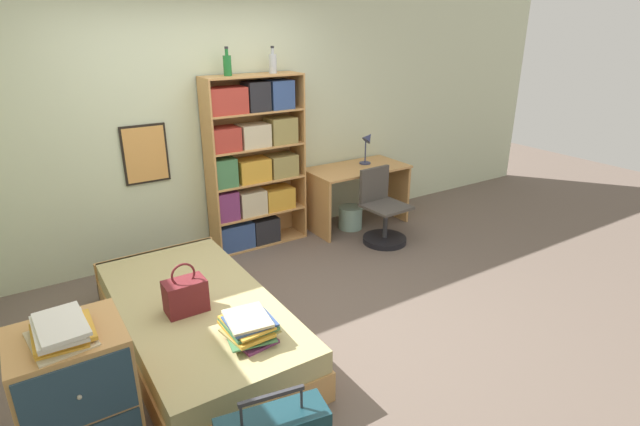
{
  "coord_description": "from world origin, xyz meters",
  "views": [
    {
      "loc": [
        -1.61,
        -3.16,
        2.29
      ],
      "look_at": [
        0.56,
        0.21,
        0.75
      ],
      "focal_mm": 28.0,
      "sensor_mm": 36.0,
      "label": 1
    }
  ],
  "objects": [
    {
      "name": "ground_plane",
      "position": [
        0.0,
        0.0,
        0.0
      ],
      "size": [
        14.0,
        14.0,
        0.0
      ],
      "primitive_type": "plane",
      "color": "#66564C"
    },
    {
      "name": "book_stack_on_bed",
      "position": [
        -0.53,
        -0.62,
        0.46
      ],
      "size": [
        0.35,
        0.38,
        0.15
      ],
      "color": "#7A336B",
      "rests_on": "bed"
    },
    {
      "name": "bookcase",
      "position": [
        0.52,
        1.45,
        0.89
      ],
      "size": [
        1.03,
        0.32,
        1.8
      ],
      "color": "tan",
      "rests_on": "ground_plane"
    },
    {
      "name": "desk_chair",
      "position": [
        1.72,
        0.74,
        0.25
      ],
      "size": [
        0.48,
        0.48,
        0.81
      ],
      "color": "black",
      "rests_on": "ground_plane"
    },
    {
      "name": "handbag",
      "position": [
        -0.76,
        -0.09,
        0.51
      ],
      "size": [
        0.28,
        0.18,
        0.37
      ],
      "color": "maroon",
      "rests_on": "bed"
    },
    {
      "name": "wall_back",
      "position": [
        -0.0,
        1.66,
        1.3
      ],
      "size": [
        10.0,
        0.09,
        2.6
      ],
      "color": "beige",
      "rests_on": "ground_plane"
    },
    {
      "name": "dresser",
      "position": [
        -1.55,
        -0.63,
        0.4
      ],
      "size": [
        0.56,
        0.53,
        0.79
      ],
      "color": "tan",
      "rests_on": "ground_plane"
    },
    {
      "name": "waste_bin",
      "position": [
        1.65,
        1.24,
        0.13
      ],
      "size": [
        0.28,
        0.28,
        0.26
      ],
      "color": "#99C1B2",
      "rests_on": "ground_plane"
    },
    {
      "name": "bottle_brown",
      "position": [
        0.79,
        1.45,
        1.9
      ],
      "size": [
        0.08,
        0.08,
        0.26
      ],
      "color": "#B7BCC1",
      "rests_on": "bookcase"
    },
    {
      "name": "magazine_pile_on_dresser",
      "position": [
        -1.56,
        -0.67,
        0.84
      ],
      "size": [
        0.32,
        0.39,
        0.1
      ],
      "color": "beige",
      "rests_on": "dresser"
    },
    {
      "name": "desk_lamp",
      "position": [
        1.97,
        1.37,
        0.97
      ],
      "size": [
        0.18,
        0.13,
        0.39
      ],
      "color": "navy",
      "rests_on": "desk"
    },
    {
      "name": "bed",
      "position": [
        -0.66,
        0.02,
        0.19
      ],
      "size": [
        1.05,
        2.1,
        0.38
      ],
      "color": "tan",
      "rests_on": "ground_plane"
    },
    {
      "name": "bottle_green",
      "position": [
        0.31,
        1.46,
        1.91
      ],
      "size": [
        0.08,
        0.08,
        0.27
      ],
      "color": "#1E6B2D",
      "rests_on": "bookcase"
    },
    {
      "name": "desk",
      "position": [
        1.77,
        1.3,
        0.5
      ],
      "size": [
        1.17,
        0.62,
        0.71
      ],
      "color": "tan",
      "rests_on": "ground_plane"
    }
  ]
}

